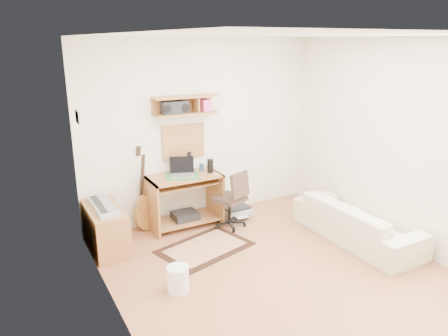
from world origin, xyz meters
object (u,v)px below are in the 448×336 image
printer (236,211)px  task_chair (230,199)px  cabinet (106,229)px  desk (185,201)px  sofa (357,216)px

printer → task_chair: bearing=-135.2°
cabinet → printer: size_ratio=2.28×
task_chair → cabinet: bearing=152.8°
task_chair → cabinet: (-1.71, 0.16, -0.14)m
desk → printer: (0.81, -0.06, -0.29)m
desk → sofa: (1.79, -1.52, -0.02)m
cabinet → sofa: sofa is taller
task_chair → desk: bearing=126.5°
desk → cabinet: size_ratio=1.11×
desk → printer: bearing=-4.1°
desk → task_chair: (0.54, -0.33, 0.04)m
desk → cabinet: (-1.17, -0.18, -0.10)m
desk → sofa: bearing=-40.2°
task_chair → printer: bearing=24.0°
sofa → desk: bearing=49.8°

